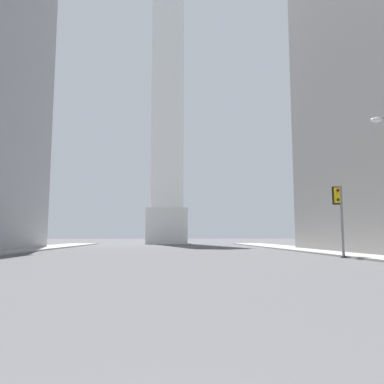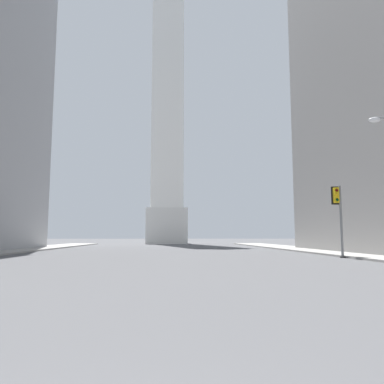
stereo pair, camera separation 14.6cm
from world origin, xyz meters
name	(u,v)px [view 2 (the right image)]	position (x,y,z in m)	size (l,w,h in m)	color
sidewalk_right	(369,256)	(15.26, 26.29, 0.07)	(5.00, 87.63, 0.15)	gray
obelisk	(168,98)	(0.00, 73.02, 29.71)	(7.88, 7.88, 62.64)	silver
traffic_light_mid_right	(339,210)	(12.50, 25.02, 3.41)	(0.76, 0.51, 5.16)	slate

